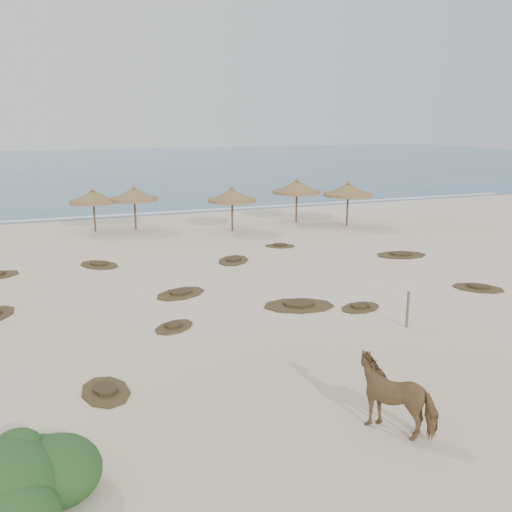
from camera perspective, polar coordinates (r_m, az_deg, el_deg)
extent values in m
plane|color=beige|center=(18.68, -1.07, -8.06)|extent=(160.00, 160.00, 0.00)
cube|color=#2C5484|center=(91.76, -17.71, 8.57)|extent=(200.00, 100.00, 0.01)
cube|color=white|center=(43.28, -13.11, 4.02)|extent=(70.00, 0.60, 0.01)
cylinder|color=brown|center=(37.07, -15.86, 3.94)|extent=(0.12, 0.12, 2.08)
cylinder|color=olive|center=(36.95, -15.94, 5.26)|extent=(3.76, 3.76, 0.18)
cone|color=olive|center=(36.90, -15.98, 5.76)|extent=(3.63, 3.63, 0.74)
cone|color=olive|center=(36.85, -16.02, 6.45)|extent=(0.36, 0.36, 0.22)
cylinder|color=brown|center=(37.12, -12.00, 4.22)|extent=(0.12, 0.12, 2.15)
cylinder|color=olive|center=(36.99, -12.06, 5.58)|extent=(3.68, 3.68, 0.18)
cone|color=olive|center=(36.95, -12.09, 6.10)|extent=(3.55, 3.55, 0.77)
cone|color=olive|center=(36.90, -12.12, 6.81)|extent=(0.37, 0.37, 0.22)
cylinder|color=brown|center=(35.90, -2.39, 4.20)|extent=(0.12, 0.12, 2.14)
cylinder|color=olive|center=(35.77, -2.41, 5.60)|extent=(3.13, 3.13, 0.18)
cone|color=olive|center=(35.72, -2.41, 6.14)|extent=(3.02, 3.02, 0.77)
cone|color=olive|center=(35.67, -2.42, 6.87)|extent=(0.37, 0.37, 0.22)
cylinder|color=brown|center=(38.20, 9.12, 4.69)|extent=(0.13, 0.13, 2.26)
cylinder|color=olive|center=(38.07, 9.17, 6.08)|extent=(4.10, 4.10, 0.19)
cone|color=olive|center=(38.03, 9.19, 6.62)|extent=(3.97, 3.97, 0.81)
cone|color=olive|center=(37.98, 9.22, 7.34)|extent=(0.39, 0.39, 0.24)
cylinder|color=brown|center=(39.00, 4.07, 5.03)|extent=(0.13, 0.13, 2.30)
cylinder|color=olive|center=(38.88, 4.09, 6.42)|extent=(4.29, 4.29, 0.20)
cone|color=olive|center=(38.83, 4.10, 6.95)|extent=(4.15, 4.15, 0.82)
cone|color=olive|center=(38.78, 4.12, 7.67)|extent=(0.39, 0.39, 0.24)
imported|color=olive|center=(13.60, 13.95, -13.27)|extent=(1.90, 2.09, 1.65)
cylinder|color=brown|center=(19.94, 14.92, -5.18)|extent=(0.09, 0.09, 1.26)
ellipsoid|color=#2C5424|center=(11.67, -24.27, -20.36)|extent=(2.11, 2.11, 1.58)
ellipsoid|color=#2C5424|center=(11.95, -19.34, -19.63)|extent=(1.69, 1.69, 1.27)
ellipsoid|color=#2C5424|center=(12.55, -20.95, -18.62)|extent=(1.27, 1.27, 0.95)
ellipsoid|color=#2C5424|center=(11.91, -22.75, -17.40)|extent=(0.95, 0.95, 0.71)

